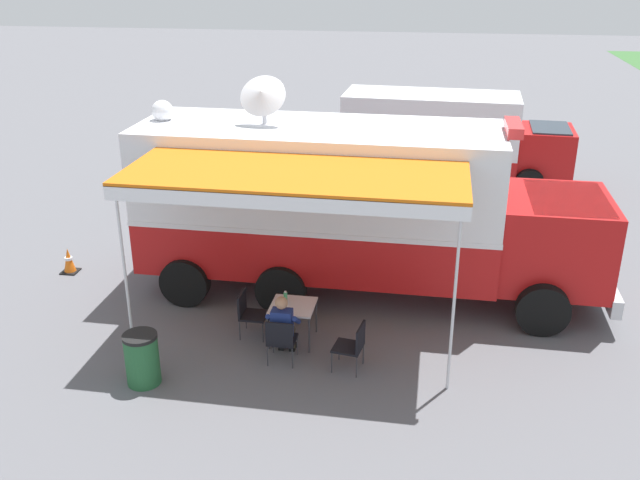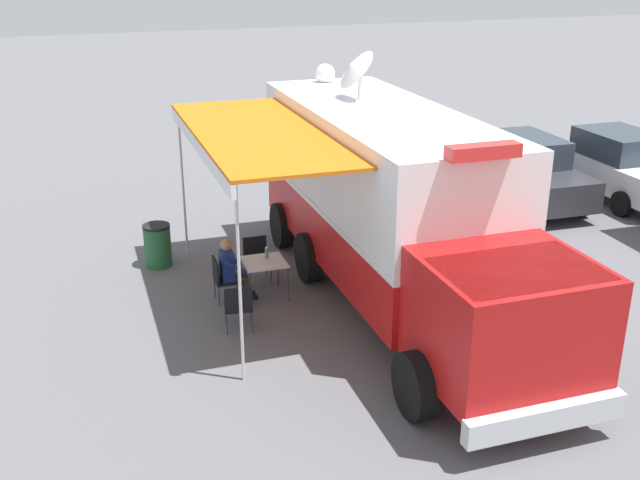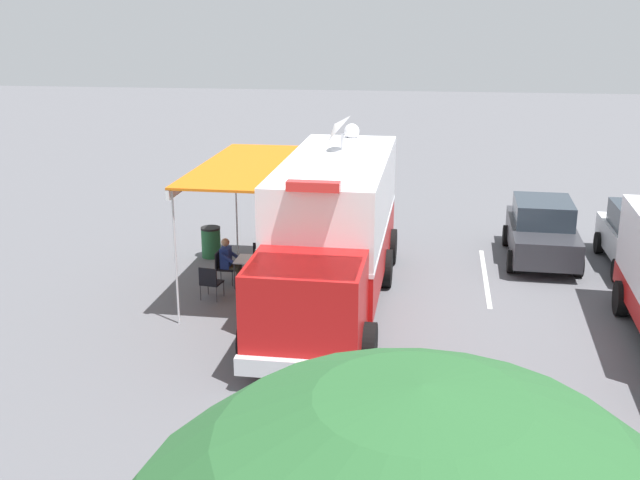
% 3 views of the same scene
% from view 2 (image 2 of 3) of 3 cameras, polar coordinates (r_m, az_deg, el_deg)
% --- Properties ---
extents(ground_plane, '(100.00, 100.00, 0.00)m').
position_cam_2_polar(ground_plane, '(15.22, 4.25, -3.21)').
color(ground_plane, '#5B5B60').
extents(lot_stripe, '(0.24, 4.80, 0.01)m').
position_cam_2_polar(lot_stripe, '(18.31, 13.56, 0.57)').
color(lot_stripe, silver).
rests_on(lot_stripe, ground).
extents(command_truck, '(4.99, 9.55, 4.53)m').
position_cam_2_polar(command_truck, '(13.86, 5.51, 2.88)').
color(command_truck, '#B71414').
rests_on(command_truck, ground).
extents(folding_table, '(0.82, 0.82, 0.73)m').
position_cam_2_polar(folding_table, '(14.36, -4.26, -1.83)').
color(folding_table, silver).
rests_on(folding_table, ground).
extents(water_bottle, '(0.07, 0.07, 0.22)m').
position_cam_2_polar(water_bottle, '(14.45, -4.06, -0.97)').
color(water_bottle, '#3F9959').
rests_on(water_bottle, folding_table).
extents(folding_chair_at_table, '(0.49, 0.49, 0.87)m').
position_cam_2_polar(folding_chair_at_table, '(14.31, -7.39, -2.74)').
color(folding_chair_at_table, black).
rests_on(folding_chair_at_table, ground).
extents(folding_chair_beside_table, '(0.49, 0.49, 0.87)m').
position_cam_2_polar(folding_chair_beside_table, '(15.20, -4.83, -1.16)').
color(folding_chair_beside_table, black).
rests_on(folding_chair_beside_table, ground).
extents(folding_chair_spare_by_truck, '(0.56, 0.56, 0.87)m').
position_cam_2_polar(folding_chair_spare_by_truck, '(13.19, -6.19, -4.84)').
color(folding_chair_spare_by_truck, black).
rests_on(folding_chair_spare_by_truck, ground).
extents(seated_responder, '(0.67, 0.56, 1.25)m').
position_cam_2_polar(seated_responder, '(14.29, -6.68, -2.14)').
color(seated_responder, navy).
rests_on(seated_responder, ground).
extents(trash_bin, '(0.57, 0.57, 0.91)m').
position_cam_2_polar(trash_bin, '(16.17, -12.18, -0.39)').
color(trash_bin, '#235B33').
rests_on(trash_bin, ground).
extents(traffic_cone, '(0.36, 0.36, 0.58)m').
position_cam_2_polar(traffic_cone, '(20.02, -2.47, 3.78)').
color(traffic_cone, black).
rests_on(traffic_cone, ground).
extents(car_behind_truck, '(2.17, 4.28, 1.76)m').
position_cam_2_polar(car_behind_truck, '(20.33, 15.14, 5.09)').
color(car_behind_truck, '#2D2D33').
rests_on(car_behind_truck, ground).
extents(car_far_corner, '(2.10, 4.24, 1.76)m').
position_cam_2_polar(car_far_corner, '(21.66, 21.70, 5.29)').
color(car_far_corner, silver).
rests_on(car_far_corner, ground).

